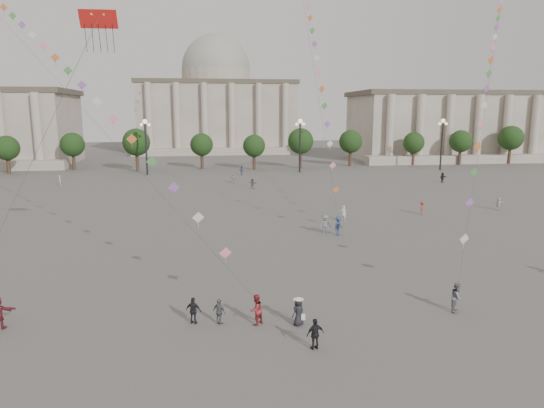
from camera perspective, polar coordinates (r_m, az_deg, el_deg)
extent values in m
plane|color=#595653|center=(28.45, 0.20, -14.06)|extent=(360.00, 360.00, 0.00)
cube|color=gray|center=(143.96, 25.65, 8.13)|extent=(80.00, 22.00, 16.00)
cube|color=#4F463A|center=(143.99, 25.93, 11.55)|extent=(81.60, 22.44, 1.20)
cube|color=gray|center=(133.66, 28.44, 4.76)|extent=(84.00, 4.00, 2.00)
cube|color=gray|center=(155.63, -6.49, 9.96)|extent=(46.00, 30.00, 20.00)
cube|color=#4F463A|center=(155.86, -6.57, 13.86)|extent=(46.92, 30.60, 1.20)
cube|color=gray|center=(139.05, -6.25, 6.17)|extent=(48.30, 4.00, 2.00)
cylinder|color=gray|center=(155.98, -6.59, 14.56)|extent=(21.00, 21.00, 5.00)
sphere|color=gray|center=(156.17, -6.61, 15.47)|extent=(21.00, 21.00, 21.00)
cylinder|color=#3B291D|center=(110.95, -28.02, 4.23)|extent=(0.70, 0.70, 3.52)
sphere|color=#193213|center=(110.67, -28.19, 6.12)|extent=(5.12, 5.12, 5.12)
cylinder|color=#3B291D|center=(107.38, -21.99, 4.53)|extent=(0.70, 0.70, 3.52)
sphere|color=#193213|center=(107.10, -22.13, 6.48)|extent=(5.12, 5.12, 5.12)
cylinder|color=#3B291D|center=(105.07, -15.62, 4.79)|extent=(0.70, 0.70, 3.52)
sphere|color=#193213|center=(104.78, -15.72, 6.79)|extent=(5.12, 5.12, 5.12)
cylinder|color=#3B291D|center=(104.11, -9.04, 5.00)|extent=(0.70, 0.70, 3.52)
sphere|color=#193213|center=(103.81, -9.10, 7.02)|extent=(5.12, 5.12, 5.12)
cylinder|color=#3B291D|center=(104.51, -2.43, 5.15)|extent=(0.70, 0.70, 3.52)
sphere|color=#193213|center=(104.22, -2.44, 7.16)|extent=(5.12, 5.12, 5.12)
cylinder|color=#3B291D|center=(106.29, 4.05, 5.22)|extent=(0.70, 0.70, 3.52)
sphere|color=#193213|center=(106.00, 4.08, 7.20)|extent=(5.12, 5.12, 5.12)
cylinder|color=#3B291D|center=(109.35, 10.25, 5.23)|extent=(0.70, 0.70, 3.52)
sphere|color=#193213|center=(109.07, 10.31, 7.16)|extent=(5.12, 5.12, 5.12)
cylinder|color=#3B291D|center=(113.61, 16.04, 5.19)|extent=(0.70, 0.70, 3.52)
sphere|color=#193213|center=(113.34, 16.14, 7.04)|extent=(5.12, 5.12, 5.12)
cylinder|color=#3B291D|center=(118.93, 21.37, 5.10)|extent=(0.70, 0.70, 3.52)
sphere|color=#193213|center=(118.67, 21.49, 6.87)|extent=(5.12, 5.12, 5.12)
cylinder|color=#3B291D|center=(125.18, 26.20, 4.98)|extent=(0.70, 0.70, 3.52)
sphere|color=#193213|center=(124.94, 26.34, 6.66)|extent=(5.12, 5.12, 5.12)
cylinder|color=#262628|center=(96.51, -14.58, 6.28)|extent=(0.36, 0.36, 10.00)
sphere|color=#FFE5B2|center=(96.28, -14.73, 9.36)|extent=(0.90, 0.90, 0.90)
sphere|color=#FFE5B2|center=(96.37, -15.13, 8.99)|extent=(0.60, 0.60, 0.60)
sphere|color=#FFE5B2|center=(96.21, -14.29, 9.03)|extent=(0.60, 0.60, 0.60)
cylinder|color=#262628|center=(97.61, 3.30, 6.65)|extent=(0.36, 0.36, 10.00)
sphere|color=#FFE5B2|center=(97.38, 3.33, 9.71)|extent=(0.90, 0.90, 0.90)
sphere|color=#FFE5B2|center=(97.26, 2.92, 9.35)|extent=(0.60, 0.60, 0.60)
sphere|color=#FFE5B2|center=(97.53, 3.74, 9.35)|extent=(0.60, 0.60, 0.60)
cylinder|color=#262628|center=(107.43, 19.32, 6.44)|extent=(0.36, 0.36, 10.00)
sphere|color=#FFE5B2|center=(107.22, 19.49, 9.21)|extent=(0.90, 0.90, 0.90)
sphere|color=#FFE5B2|center=(106.92, 19.13, 8.91)|extent=(0.60, 0.60, 0.60)
sphere|color=#FFE5B2|center=(107.55, 19.81, 8.88)|extent=(0.60, 0.60, 0.60)
imported|color=#37497C|center=(93.90, -3.61, 3.94)|extent=(1.06, 0.83, 1.69)
imported|color=#AFAFAB|center=(83.49, -4.57, 3.07)|extent=(1.62, 1.14, 1.68)
imported|color=slate|center=(48.57, 6.27, -2.40)|extent=(1.22, 0.71, 1.88)
imported|color=silver|center=(66.37, 25.10, 0.05)|extent=(1.52, 1.01, 1.57)
imported|color=#9A3C2A|center=(59.97, 17.25, -0.44)|extent=(1.09, 1.20, 1.61)
imported|color=black|center=(88.60, 19.43, 2.96)|extent=(1.69, 1.13, 1.75)
imported|color=beige|center=(87.60, -23.68, 2.56)|extent=(0.62, 0.72, 1.68)
imported|color=slate|center=(77.16, -2.30, 2.44)|extent=(1.47, 1.30, 1.61)
imported|color=silver|center=(54.47, 8.40, -1.08)|extent=(0.77, 0.67, 1.77)
imported|color=black|center=(28.68, -9.22, -12.28)|extent=(1.00, 0.69, 1.57)
imported|color=#58595D|center=(28.41, -6.21, -12.49)|extent=(0.90, 0.88, 1.51)
imported|color=black|center=(25.64, 5.11, -14.99)|extent=(1.03, 0.62, 1.64)
imported|color=maroon|center=(28.20, -1.89, -12.31)|extent=(1.10, 1.08, 1.79)
imported|color=navy|center=(48.03, 7.84, -2.56)|extent=(1.40, 1.37, 1.93)
imported|color=slate|center=(31.92, 20.93, -10.21)|extent=(1.08, 1.12, 1.81)
imported|color=black|center=(28.15, 3.12, -12.54)|extent=(0.95, 0.87, 1.63)
cone|color=white|center=(27.84, 3.14, -11.02)|extent=(0.52, 0.52, 0.14)
cylinder|color=white|center=(27.87, 3.14, -11.13)|extent=(0.60, 0.60, 0.02)
cube|color=white|center=(28.17, 3.69, -13.12)|extent=(0.22, 0.10, 0.35)
cube|color=red|center=(32.53, -19.77, 19.80)|extent=(2.21, 0.58, 1.02)
cube|color=#167B3B|center=(32.61, -20.45, 20.19)|extent=(0.36, 0.20, 0.34)
cube|color=#2043B2|center=(32.47, -19.17, 20.31)|extent=(0.36, 0.20, 0.34)
sphere|color=gold|center=(32.57, -20.47, 20.20)|extent=(0.20, 0.20, 0.20)
sphere|color=gold|center=(32.44, -19.18, 20.32)|extent=(0.20, 0.20, 0.20)
cylinder|color=#3F3F3F|center=(30.07, -26.17, 5.00)|extent=(0.02, 0.02, 18.16)
cylinder|color=#3F3F3F|center=(56.47, -26.71, 16.00)|extent=(0.02, 0.02, 75.78)
cube|color=pink|center=(29.23, -5.50, -5.74)|extent=(0.76, 0.25, 0.76)
cube|color=silver|center=(30.93, -8.68, -1.58)|extent=(0.76, 0.25, 0.76)
cube|color=#9F5BB6|center=(32.87, -11.49, 1.90)|extent=(0.76, 0.25, 0.76)
cube|color=#499645|center=(35.01, -13.98, 4.85)|extent=(0.76, 0.25, 0.76)
cube|color=orange|center=(37.28, -16.18, 7.35)|extent=(0.76, 0.25, 0.76)
cube|color=pink|center=(39.66, -18.14, 9.48)|extent=(0.76, 0.25, 0.76)
cube|color=silver|center=(42.14, -19.90, 11.31)|extent=(0.76, 0.25, 0.76)
cube|color=#9F5BB6|center=(44.68, -21.47, 12.89)|extent=(0.76, 0.25, 0.76)
cube|color=#499645|center=(47.28, -22.88, 14.26)|extent=(0.76, 0.25, 0.76)
cube|color=orange|center=(49.93, -24.16, 15.45)|extent=(0.76, 0.25, 0.76)
cube|color=pink|center=(52.61, -25.32, 16.50)|extent=(0.76, 0.25, 0.76)
cube|color=silver|center=(55.33, -26.38, 17.42)|extent=(0.76, 0.25, 0.76)
cube|color=#9F5BB6|center=(58.07, -27.34, 18.23)|extent=(0.76, 0.25, 0.76)
cube|color=#499645|center=(60.84, -28.23, 18.95)|extent=(0.76, 0.25, 0.76)
cube|color=orange|center=(63.62, -29.04, 19.59)|extent=(0.76, 0.25, 0.76)
cube|color=orange|center=(48.76, 7.51, 1.68)|extent=(0.76, 0.25, 0.76)
cube|color=pink|center=(49.86, 7.17, 4.53)|extent=(0.76, 0.25, 0.76)
cube|color=silver|center=(51.09, 6.83, 7.05)|extent=(0.76, 0.25, 0.76)
cube|color=#9F5BB6|center=(52.41, 6.50, 9.33)|extent=(0.76, 0.25, 0.76)
cube|color=#499645|center=(53.82, 6.19, 11.42)|extent=(0.76, 0.25, 0.76)
cube|color=orange|center=(55.29, 5.88, 13.34)|extent=(0.76, 0.25, 0.76)
cube|color=pink|center=(56.82, 5.59, 15.11)|extent=(0.76, 0.25, 0.76)
cube|color=silver|center=(58.39, 5.31, 16.75)|extent=(0.76, 0.25, 0.76)
cube|color=#9F5BB6|center=(60.01, 5.03, 18.27)|extent=(0.76, 0.25, 0.76)
cube|color=#499645|center=(61.67, 4.77, 19.68)|extent=(0.76, 0.25, 0.76)
cube|color=orange|center=(63.35, 4.52, 21.00)|extent=(0.76, 0.25, 0.76)
cube|color=pink|center=(65.07, 4.27, 22.22)|extent=(0.76, 0.25, 0.76)
cylinder|color=#3F3F3F|center=(58.61, 24.53, 15.22)|extent=(0.02, 0.02, 65.20)
cube|color=silver|center=(33.63, 21.67, -3.85)|extent=(0.76, 0.25, 0.76)
cube|color=#9F5BB6|center=(35.88, 22.20, 0.14)|extent=(0.76, 0.25, 0.76)
cube|color=#499645|center=(38.31, 22.65, 3.43)|extent=(0.76, 0.25, 0.76)
cube|color=orange|center=(40.85, 23.04, 6.20)|extent=(0.76, 0.25, 0.76)
cube|color=pink|center=(43.48, 23.37, 8.55)|extent=(0.76, 0.25, 0.76)
cube|color=silver|center=(46.18, 23.67, 10.57)|extent=(0.76, 0.25, 0.76)
cube|color=#9F5BB6|center=(48.93, 23.94, 12.32)|extent=(0.76, 0.25, 0.76)
cube|color=#499645|center=(51.72, 24.17, 13.85)|extent=(0.76, 0.25, 0.76)
cube|color=orange|center=(54.53, 24.38, 15.19)|extent=(0.76, 0.25, 0.76)
cube|color=pink|center=(57.38, 24.58, 16.37)|extent=(0.76, 0.25, 0.76)
cube|color=silver|center=(60.24, 24.75, 17.43)|extent=(0.76, 0.25, 0.76)
cube|color=#9F5BB6|center=(63.12, 24.91, 18.36)|extent=(0.76, 0.25, 0.76)
cube|color=#499645|center=(66.01, 25.05, 19.20)|extent=(0.76, 0.25, 0.76)
cube|color=orange|center=(68.91, 25.18, 19.96)|extent=(0.76, 0.25, 0.76)
cube|color=pink|center=(71.82, 25.31, 20.64)|extent=(0.76, 0.25, 0.76)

